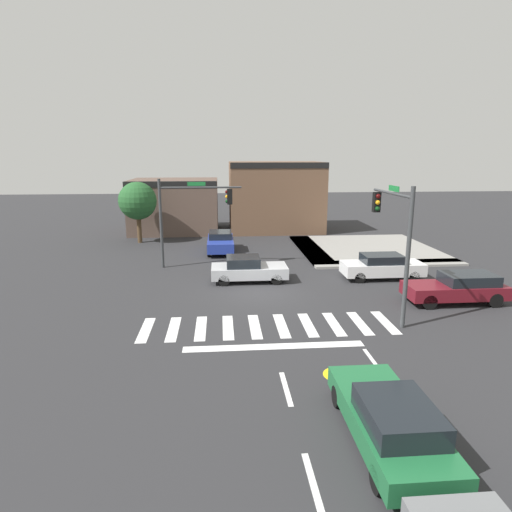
{
  "coord_description": "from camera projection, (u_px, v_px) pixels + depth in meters",
  "views": [
    {
      "loc": [
        -1.91,
        -21.46,
        7.02
      ],
      "look_at": [
        -0.1,
        0.49,
        1.86
      ],
      "focal_mm": 30.49,
      "sensor_mm": 36.0,
      "label": 1
    }
  ],
  "objects": [
    {
      "name": "traffic_signal_northwest",
      "position": [
        192.0,
        207.0,
        26.94
      ],
      "size": [
        5.12,
        0.32,
        5.58
      ],
      "color": "#383A3D",
      "rests_on": "ground_plane"
    },
    {
      "name": "car_white",
      "position": [
        382.0,
        266.0,
        25.03
      ],
      "size": [
        4.6,
        1.77,
        1.43
      ],
      "color": "white",
      "rests_on": "ground_plane"
    },
    {
      "name": "bike_detector_marking",
      "position": [
        339.0,
        375.0,
        14.18
      ],
      "size": [
        1.08,
        1.08,
        0.01
      ],
      "color": "yellow",
      "rests_on": "ground_plane"
    },
    {
      "name": "car_blue",
      "position": [
        220.0,
        242.0,
        31.94
      ],
      "size": [
        1.86,
        4.46,
        1.46
      ],
      "rotation": [
        0.0,
        0.0,
        -1.57
      ],
      "color": "#23389E",
      "rests_on": "ground_plane"
    },
    {
      "name": "car_silver",
      "position": [
        248.0,
        269.0,
        24.54
      ],
      "size": [
        4.26,
        1.9,
        1.42
      ],
      "color": "#B7BABF",
      "rests_on": "ground_plane"
    },
    {
      "name": "traffic_signal_southeast",
      "position": [
        393.0,
        226.0,
        18.77
      ],
      "size": [
        0.32,
        4.31,
        5.82
      ],
      "rotation": [
        0.0,
        0.0,
        1.57
      ],
      "color": "#383A3D",
      "rests_on": "ground_plane"
    },
    {
      "name": "curb_corner_northeast",
      "position": [
        361.0,
        250.0,
        32.38
      ],
      "size": [
        10.0,
        10.6,
        0.15
      ],
      "color": "gray",
      "rests_on": "ground_plane"
    },
    {
      "name": "lane_markings",
      "position": [
        344.0,
        438.0,
        11.0
      ],
      "size": [
        6.8,
        20.25,
        0.01
      ],
      "color": "white",
      "rests_on": "ground_plane"
    },
    {
      "name": "crosswalk_near",
      "position": [
        268.0,
        326.0,
        18.21
      ],
      "size": [
        10.56,
        2.63,
        0.01
      ],
      "color": "silver",
      "rests_on": "ground_plane"
    },
    {
      "name": "roadside_tree",
      "position": [
        138.0,
        201.0,
        34.71
      ],
      "size": [
        3.02,
        3.02,
        4.91
      ],
      "color": "#4C3823",
      "rests_on": "ground_plane"
    },
    {
      "name": "ground_plane",
      "position": [
        259.0,
        293.0,
        22.58
      ],
      "size": [
        120.0,
        120.0,
        0.0
      ],
      "primitive_type": "plane",
      "color": "#2B2B2D"
    },
    {
      "name": "car_maroon",
      "position": [
        458.0,
        288.0,
        20.95
      ],
      "size": [
        4.71,
        1.84,
        1.44
      ],
      "rotation": [
        0.0,
        0.0,
        3.14
      ],
      "color": "maroon",
      "rests_on": "ground_plane"
    },
    {
      "name": "storefront_row",
      "position": [
        234.0,
        200.0,
        40.51
      ],
      "size": [
        17.48,
        6.59,
        6.35
      ],
      "color": "brown",
      "rests_on": "ground_plane"
    },
    {
      "name": "car_green",
      "position": [
        390.0,
        420.0,
        10.61
      ],
      "size": [
        1.82,
        4.79,
        1.4
      ],
      "rotation": [
        0.0,
        0.0,
        1.57
      ],
      "color": "#1E6638",
      "rests_on": "ground_plane"
    }
  ]
}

